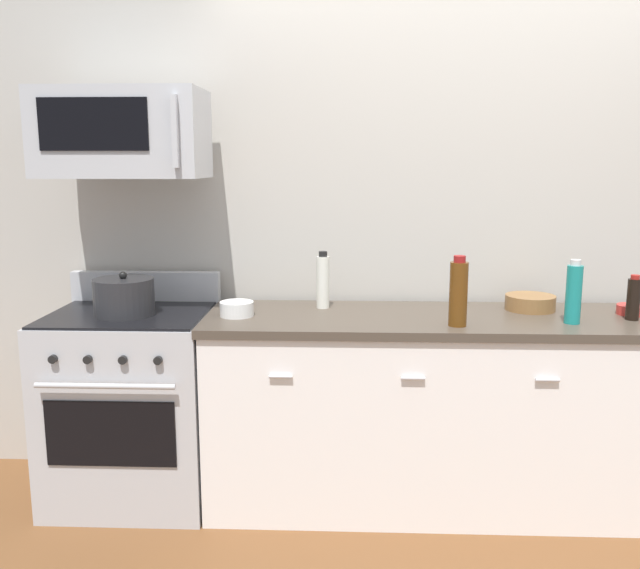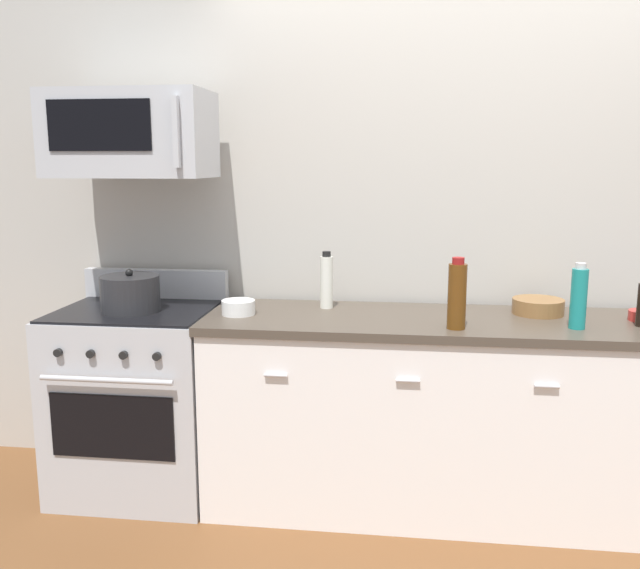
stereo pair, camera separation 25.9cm
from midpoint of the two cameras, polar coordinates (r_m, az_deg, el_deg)
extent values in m
plane|color=brown|center=(3.48, 9.70, -17.60)|extent=(6.64, 6.64, 0.00)
cube|color=#B7B2A8|center=(3.49, 9.53, 5.74)|extent=(5.53, 0.10, 2.70)
cube|color=white|center=(3.30, 9.94, -10.83)|extent=(2.41, 0.62, 0.88)
cube|color=#473D33|center=(3.16, 10.20, -3.03)|extent=(2.44, 0.65, 0.04)
cube|color=black|center=(3.21, 10.40, -19.14)|extent=(2.41, 0.02, 0.10)
cylinder|color=silver|center=(2.90, -5.94, -7.81)|extent=(0.10, 0.02, 0.02)
cylinder|color=silver|center=(2.87, 5.34, -7.96)|extent=(0.10, 0.02, 0.02)
cylinder|color=silver|center=(2.96, 16.39, -7.82)|extent=(0.10, 0.02, 0.02)
cube|color=#B7BABF|center=(3.46, -17.66, -9.86)|extent=(0.76, 0.64, 0.91)
cube|color=black|center=(3.18, -19.66, -11.89)|extent=(0.58, 0.01, 0.30)
cylinder|color=#B7BABF|center=(3.08, -20.14, -8.13)|extent=(0.61, 0.02, 0.02)
cube|color=#B7BABF|center=(3.59, -16.57, -0.23)|extent=(0.76, 0.06, 0.16)
cube|color=black|center=(3.34, -18.09, -2.40)|extent=(0.73, 0.61, 0.01)
cylinder|color=black|center=(3.16, -23.95, -5.84)|extent=(0.04, 0.02, 0.04)
cylinder|color=black|center=(3.10, -21.41, -5.98)|extent=(0.04, 0.02, 0.04)
cylinder|color=black|center=(3.04, -18.77, -6.11)|extent=(0.04, 0.02, 0.04)
cylinder|color=black|center=(2.99, -16.04, -6.24)|extent=(0.04, 0.02, 0.04)
cube|color=#B7BABF|center=(3.31, -18.61, 12.03)|extent=(0.74, 0.40, 0.40)
cube|color=black|center=(3.14, -21.03, 12.59)|extent=(0.48, 0.01, 0.22)
cube|color=#B7BABF|center=(3.01, -14.69, 12.45)|extent=(0.02, 0.04, 0.30)
cylinder|color=#197F7A|center=(3.10, 18.52, -0.83)|extent=(0.07, 0.07, 0.26)
cylinder|color=beige|center=(3.08, 18.67, 1.76)|extent=(0.04, 0.04, 0.03)
cylinder|color=#59330F|center=(2.93, 9.20, -0.84)|extent=(0.08, 0.08, 0.28)
cylinder|color=maroon|center=(2.91, 9.29, 2.13)|extent=(0.05, 0.05, 0.03)
cylinder|color=silver|center=(3.26, -2.02, 0.17)|extent=(0.06, 0.06, 0.25)
cylinder|color=black|center=(3.24, -2.04, 2.59)|extent=(0.04, 0.04, 0.03)
cylinder|color=black|center=(3.28, 23.03, -1.20)|extent=(0.06, 0.06, 0.19)
cylinder|color=maroon|center=(3.26, 23.16, 0.57)|extent=(0.04, 0.04, 0.02)
cylinder|color=brown|center=(3.35, 15.32, -1.50)|extent=(0.24, 0.24, 0.07)
torus|color=brown|center=(3.34, 15.34, -1.00)|extent=(0.24, 0.24, 0.01)
cylinder|color=brown|center=(3.36, 15.29, -2.01)|extent=(0.13, 0.13, 0.01)
cylinder|color=#B72D28|center=(3.40, 22.99, -2.01)|extent=(0.13, 0.13, 0.05)
torus|color=#B72D28|center=(3.40, 23.01, -1.69)|extent=(0.13, 0.13, 0.01)
cylinder|color=#B72D28|center=(3.41, 22.96, -2.32)|extent=(0.07, 0.07, 0.01)
cylinder|color=white|center=(3.14, -9.43, -2.07)|extent=(0.16, 0.16, 0.07)
torus|color=white|center=(3.14, -9.44, -1.54)|extent=(0.16, 0.16, 0.01)
cylinder|color=white|center=(3.15, -9.41, -2.58)|extent=(0.09, 0.09, 0.01)
cylinder|color=#262628|center=(3.27, -18.48, -1.02)|extent=(0.28, 0.28, 0.17)
sphere|color=black|center=(3.25, -18.58, 0.72)|extent=(0.04, 0.04, 0.04)
camera|label=1|loc=(0.13, -92.42, -0.44)|focal=37.73mm
camera|label=2|loc=(0.13, 87.58, 0.44)|focal=37.73mm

